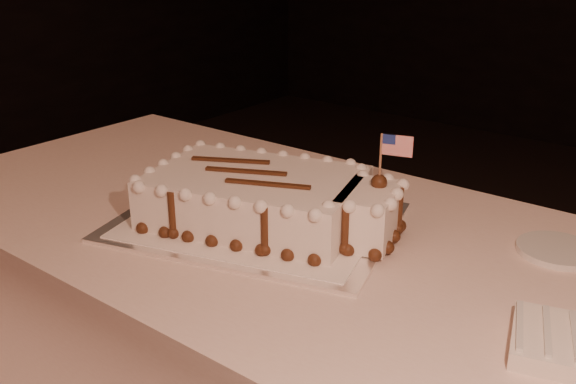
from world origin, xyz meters
The scene contains 4 objects.
cake_board centered at (-0.39, 0.57, 0.75)m, with size 0.53×0.39×0.01m, color white.
doily centered at (-0.39, 0.57, 0.76)m, with size 0.47×0.36×0.00m, color white.
sheet_cake centered at (-0.37, 0.57, 0.81)m, with size 0.52×0.37×0.20m.
side_plate centered at (0.11, 0.80, 0.76)m, with size 0.14×0.14×0.01m, color silver.
Camera 1 is at (0.36, -0.30, 1.27)m, focal length 40.00 mm.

